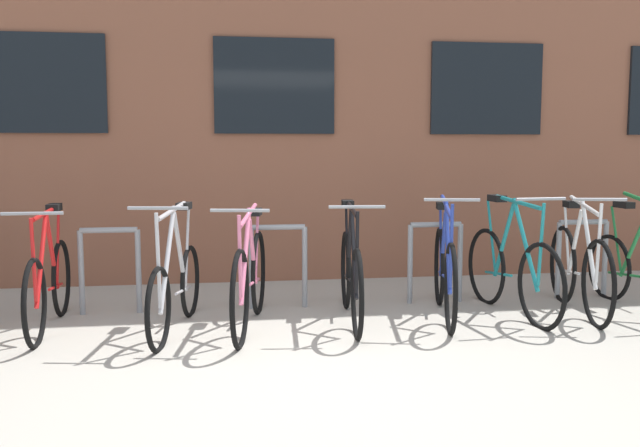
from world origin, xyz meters
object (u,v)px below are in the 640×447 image
at_px(bicycle_black, 351,275).
at_px(bicycle_pink, 250,279).
at_px(bicycle_white, 579,269).
at_px(bicycle_blue, 445,271).
at_px(bicycle_red, 49,283).
at_px(bicycle_teal, 512,270).
at_px(bicycle_silver, 176,285).

bearing_deg(bicycle_black, bicycle_pink, -172.67).
height_order(bicycle_white, bicycle_black, bicycle_white).
bearing_deg(bicycle_blue, bicycle_red, 178.65).
bearing_deg(bicycle_red, bicycle_white, -1.70).
height_order(bicycle_red, bicycle_teal, bicycle_teal).
xyz_separation_m(bicycle_black, bicycle_blue, (0.84, 0.02, 0.01)).
bearing_deg(bicycle_red, bicycle_teal, -1.30).
xyz_separation_m(bicycle_silver, bicycle_red, (-1.03, 0.22, 0.01)).
relative_size(bicycle_white, bicycle_blue, 0.96).
xyz_separation_m(bicycle_red, bicycle_white, (4.56, -0.14, 0.02)).
xyz_separation_m(bicycle_red, bicycle_black, (2.49, -0.09, 0.01)).
bearing_deg(bicycle_pink, bicycle_teal, 2.88).
relative_size(bicycle_red, bicycle_teal, 0.99).
bearing_deg(bicycle_red, bicycle_blue, -1.35).
distance_m(bicycle_teal, bicycle_pink, 2.32).
distance_m(bicycle_red, bicycle_black, 2.49).
bearing_deg(bicycle_white, bicycle_black, 178.86).
distance_m(bicycle_black, bicycle_pink, 0.87).
relative_size(bicycle_white, bicycle_black, 0.94).
bearing_deg(bicycle_white, bicycle_pink, -178.63).
height_order(bicycle_black, bicycle_blue, bicycle_blue).
bearing_deg(bicycle_silver, bicycle_white, 1.35).
relative_size(bicycle_white, bicycle_pink, 0.93).
distance_m(bicycle_silver, bicycle_teal, 2.92).
height_order(bicycle_black, bicycle_pink, bicycle_black).
bearing_deg(bicycle_pink, bicycle_blue, 4.27).
relative_size(bicycle_teal, bicycle_pink, 0.95).
distance_m(bicycle_silver, bicycle_red, 1.05).
xyz_separation_m(bicycle_black, bicycle_pink, (-0.87, -0.11, 0.01)).
bearing_deg(bicycle_teal, bicycle_blue, 178.99).
height_order(bicycle_blue, bicycle_pink, bicycle_blue).
relative_size(bicycle_black, bicycle_pink, 0.99).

